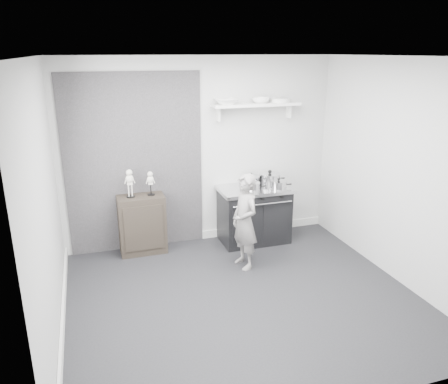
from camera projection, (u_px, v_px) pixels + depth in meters
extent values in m
plane|color=black|center=(242.00, 298.00, 5.11)|extent=(4.00, 4.00, 0.00)
cube|color=#B5B5B2|center=(201.00, 152.00, 6.32)|extent=(4.00, 0.02, 2.70)
cube|color=#B5B5B2|center=(333.00, 261.00, 3.06)|extent=(4.00, 0.02, 2.70)
cube|color=#B5B5B2|center=(45.00, 207.00, 4.11)|extent=(0.02, 3.60, 2.70)
cube|color=#B5B5B2|center=(399.00, 173.00, 5.27)|extent=(0.02, 3.60, 2.70)
cube|color=silver|center=(246.00, 56.00, 4.27)|extent=(4.00, 3.60, 0.02)
cube|color=black|center=(135.00, 164.00, 6.06)|extent=(1.90, 0.02, 2.50)
cube|color=silver|center=(263.00, 227.00, 6.99)|extent=(2.00, 0.03, 0.12)
cube|color=silver|center=(63.00, 324.00, 4.51)|extent=(0.03, 3.60, 0.12)
cube|color=white|center=(256.00, 105.00, 6.23)|extent=(1.30, 0.26, 0.04)
cube|color=white|center=(218.00, 114.00, 6.17)|extent=(0.03, 0.12, 0.20)
cube|color=white|center=(289.00, 111.00, 6.49)|extent=(0.03, 0.12, 0.20)
cube|color=black|center=(254.00, 216.00, 6.53)|extent=(0.99, 0.59, 0.79)
cube|color=silver|center=(254.00, 189.00, 6.41)|extent=(1.05, 0.63, 0.05)
cube|color=black|center=(246.00, 224.00, 6.19)|extent=(0.42, 0.02, 0.51)
cube|color=black|center=(277.00, 220.00, 6.33)|extent=(0.42, 0.02, 0.51)
cylinder|color=silver|center=(263.00, 204.00, 6.15)|extent=(0.89, 0.02, 0.02)
cylinder|color=black|center=(243.00, 201.00, 6.05)|extent=(0.04, 0.03, 0.04)
cylinder|color=black|center=(263.00, 199.00, 6.14)|extent=(0.04, 0.03, 0.04)
cylinder|color=black|center=(282.00, 196.00, 6.22)|extent=(0.04, 0.03, 0.04)
cube|color=black|center=(142.00, 224.00, 6.17)|extent=(0.64, 0.38, 0.84)
imported|color=gray|center=(245.00, 222.00, 5.67)|extent=(0.38, 0.51, 1.28)
cylinder|color=silver|center=(251.00, 181.00, 6.48)|extent=(0.26, 0.26, 0.13)
cylinder|color=silver|center=(251.00, 176.00, 6.45)|extent=(0.27, 0.27, 0.01)
sphere|color=black|center=(251.00, 174.00, 6.44)|extent=(0.05, 0.05, 0.05)
cylinder|color=black|center=(262.00, 180.00, 6.53)|extent=(0.10, 0.02, 0.02)
cylinder|color=silver|center=(270.00, 179.00, 6.53)|extent=(0.31, 0.31, 0.16)
cylinder|color=silver|center=(270.00, 174.00, 6.50)|extent=(0.32, 0.32, 0.02)
sphere|color=black|center=(270.00, 172.00, 6.49)|extent=(0.06, 0.06, 0.06)
cylinder|color=black|center=(281.00, 178.00, 6.58)|extent=(0.10, 0.02, 0.02)
cylinder|color=silver|center=(279.00, 185.00, 6.32)|extent=(0.23, 0.23, 0.11)
cylinder|color=silver|center=(279.00, 181.00, 6.30)|extent=(0.24, 0.24, 0.01)
sphere|color=black|center=(279.00, 179.00, 6.29)|extent=(0.04, 0.04, 0.04)
cylinder|color=black|center=(288.00, 184.00, 6.37)|extent=(0.10, 0.02, 0.02)
cylinder|color=silver|center=(254.00, 187.00, 6.24)|extent=(0.18, 0.18, 0.11)
cylinder|color=silver|center=(254.00, 183.00, 6.22)|extent=(0.19, 0.19, 0.01)
sphere|color=black|center=(254.00, 181.00, 6.21)|extent=(0.03, 0.03, 0.03)
cylinder|color=black|center=(262.00, 186.00, 6.27)|extent=(0.10, 0.02, 0.02)
imported|color=white|center=(226.00, 101.00, 6.08)|extent=(0.33, 0.33, 0.08)
imported|color=white|center=(261.00, 100.00, 6.23)|extent=(0.25, 0.25, 0.08)
cylinder|color=silver|center=(280.00, 100.00, 6.32)|extent=(0.28, 0.28, 0.06)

